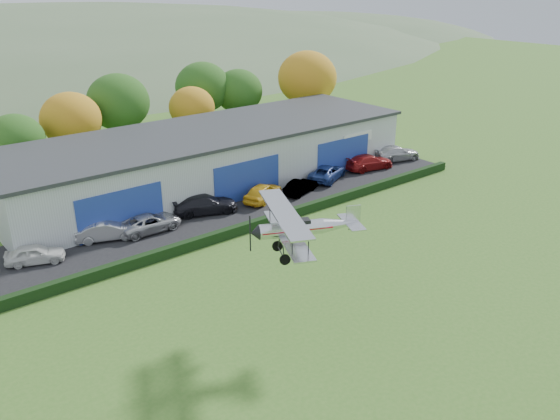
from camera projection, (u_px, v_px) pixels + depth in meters
ground at (399, 327)px, 32.36m from camera, size 300.00×300.00×0.00m
apron at (236, 207)px, 49.25m from camera, size 48.00×9.00×0.05m
hedge at (269, 220)px, 45.63m from camera, size 46.00×0.60×0.80m
hangar at (211, 156)px, 54.43m from camera, size 40.60×12.60×5.30m
tree_belt at (114, 109)px, 60.04m from camera, size 75.70×13.22×10.12m
car_0 at (35, 254)px, 39.37m from camera, size 4.29×2.93×1.36m
car_1 at (106, 230)px, 42.85m from camera, size 4.87×3.09×1.52m
car_2 at (150, 223)px, 44.32m from camera, size 5.05×2.35×1.40m
car_3 at (205, 204)px, 47.69m from camera, size 5.99×4.06×1.61m
car_4 at (263, 192)px, 50.40m from camera, size 4.99×3.60×1.58m
car_5 at (301, 187)px, 52.07m from camera, size 4.30×2.61×1.34m
car_6 at (327, 172)px, 55.68m from camera, size 5.75×4.38×1.45m
car_7 at (369, 162)px, 58.62m from camera, size 5.65×3.05×1.56m
car_8 at (396, 153)px, 61.45m from camera, size 5.97×3.49×1.62m
biplane at (301, 227)px, 30.43m from camera, size 6.42×7.00×2.68m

